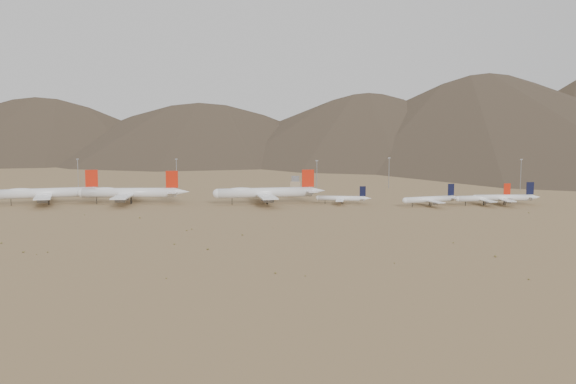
{
  "coord_description": "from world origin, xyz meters",
  "views": [
    {
      "loc": [
        35.83,
        -390.23,
        55.59
      ],
      "look_at": [
        26.2,
        30.0,
        9.21
      ],
      "focal_mm": 40.0,
      "sensor_mm": 36.0,
      "label": 1
    }
  ],
  "objects_px": {
    "widebody_centre": "(130,193)",
    "narrowbody_a": "(343,198)",
    "widebody_east": "(266,192)",
    "narrowbody_b": "(431,199)",
    "widebody_west": "(47,193)",
    "control_tower": "(295,185)"
  },
  "relations": [
    {
      "from": "widebody_west",
      "to": "widebody_east",
      "type": "relative_size",
      "value": 0.97
    },
    {
      "from": "widebody_west",
      "to": "narrowbody_a",
      "type": "height_order",
      "value": "widebody_west"
    },
    {
      "from": "widebody_east",
      "to": "narrowbody_b",
      "type": "xyz_separation_m",
      "value": [
        109.23,
        -8.6,
        -3.25
      ]
    },
    {
      "from": "widebody_centre",
      "to": "control_tower",
      "type": "relative_size",
      "value": 6.29
    },
    {
      "from": "widebody_west",
      "to": "narrowbody_b",
      "type": "bearing_deg",
      "value": -19.47
    },
    {
      "from": "widebody_west",
      "to": "narrowbody_a",
      "type": "relative_size",
      "value": 1.96
    },
    {
      "from": "widebody_centre",
      "to": "widebody_west",
      "type": "bearing_deg",
      "value": -179.18
    },
    {
      "from": "widebody_east",
      "to": "narrowbody_a",
      "type": "bearing_deg",
      "value": -12.33
    },
    {
      "from": "narrowbody_a",
      "to": "control_tower",
      "type": "bearing_deg",
      "value": 117.89
    },
    {
      "from": "widebody_east",
      "to": "control_tower",
      "type": "relative_size",
      "value": 6.34
    },
    {
      "from": "widebody_west",
      "to": "widebody_centre",
      "type": "bearing_deg",
      "value": -14.6
    },
    {
      "from": "widebody_east",
      "to": "narrowbody_b",
      "type": "height_order",
      "value": "widebody_east"
    },
    {
      "from": "narrowbody_b",
      "to": "widebody_centre",
      "type": "bearing_deg",
      "value": 156.46
    },
    {
      "from": "widebody_west",
      "to": "widebody_east",
      "type": "xyz_separation_m",
      "value": [
        146.93,
        5.05,
        0.08
      ]
    },
    {
      "from": "widebody_centre",
      "to": "narrowbody_b",
      "type": "xyz_separation_m",
      "value": [
        201.31,
        -7.45,
        -3.08
      ]
    },
    {
      "from": "widebody_west",
      "to": "control_tower",
      "type": "height_order",
      "value": "widebody_west"
    },
    {
      "from": "widebody_centre",
      "to": "narrowbody_b",
      "type": "distance_m",
      "value": 201.47
    },
    {
      "from": "widebody_centre",
      "to": "narrowbody_a",
      "type": "relative_size",
      "value": 2.02
    },
    {
      "from": "widebody_east",
      "to": "narrowbody_b",
      "type": "distance_m",
      "value": 109.62
    },
    {
      "from": "narrowbody_a",
      "to": "widebody_centre",
      "type": "bearing_deg",
      "value": -173.61
    },
    {
      "from": "narrowbody_b",
      "to": "control_tower",
      "type": "height_order",
      "value": "narrowbody_b"
    },
    {
      "from": "widebody_east",
      "to": "narrowbody_b",
      "type": "bearing_deg",
      "value": -17.1
    }
  ]
}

